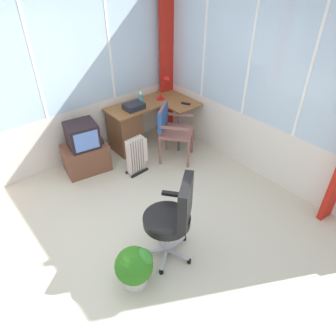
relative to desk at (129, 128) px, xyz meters
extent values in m
cube|color=beige|center=(-1.16, -1.79, -0.43)|extent=(5.46, 5.17, 0.06)
cube|color=silver|center=(-1.16, 0.33, 0.02)|extent=(4.46, 0.06, 0.83)
cube|color=silver|center=(-1.16, 0.33, 1.26)|extent=(4.37, 0.06, 1.65)
cube|color=white|center=(-1.16, 0.33, 1.26)|extent=(0.04, 0.07, 1.65)
cube|color=white|center=(-0.04, 0.33, 1.26)|extent=(0.04, 0.07, 1.65)
cube|color=silver|center=(1.10, -1.79, 0.02)|extent=(0.06, 4.17, 0.83)
cube|color=silver|center=(1.10, -1.79, 1.26)|extent=(0.06, 4.08, 1.65)
cube|color=white|center=(1.10, -2.20, 1.26)|extent=(0.07, 0.04, 1.65)
cube|color=white|center=(1.10, -1.37, 1.26)|extent=(0.07, 0.04, 1.65)
cube|color=white|center=(1.10, -0.54, 1.26)|extent=(0.07, 0.04, 1.65)
cube|color=red|center=(0.97, 0.20, 0.88)|extent=(0.30, 0.07, 2.56)
cube|color=#905D31|center=(0.37, 0.02, 0.31)|extent=(1.36, 0.52, 0.02)
cube|color=#905D31|center=(0.79, -0.43, 0.31)|extent=(0.52, 0.37, 0.02)
cube|color=brown|center=(-0.08, 0.02, -0.05)|extent=(0.40, 0.48, 0.69)
cylinder|color=#4C4C51|center=(0.58, -0.57, -0.05)|extent=(0.04, 0.04, 0.70)
cylinder|color=#4C4C51|center=(-0.27, 0.23, -0.05)|extent=(0.04, 0.04, 0.70)
cylinder|color=red|center=(0.63, -0.02, 0.33)|extent=(0.13, 0.13, 0.02)
cylinder|color=red|center=(0.63, -0.02, 0.43)|extent=(0.02, 0.02, 0.18)
cylinder|color=red|center=(0.68, -0.05, 0.62)|extent=(0.06, 0.11, 0.16)
cone|color=red|center=(0.73, -0.09, 0.65)|extent=(0.13, 0.13, 0.12)
cube|color=black|center=(0.82, -0.44, 0.34)|extent=(0.11, 0.15, 0.02)
cylinder|color=#3EB9CF|center=(0.29, 0.06, 0.40)|extent=(0.06, 0.06, 0.16)
cone|color=white|center=(0.29, 0.06, 0.51)|extent=(0.06, 0.06, 0.06)
cube|color=#232730|center=(0.08, -0.05, 0.37)|extent=(0.30, 0.23, 0.09)
cylinder|color=#87564C|center=(0.37, -1.02, -0.16)|extent=(0.04, 0.04, 0.46)
cylinder|color=#87564C|center=(0.71, -0.75, -0.16)|extent=(0.04, 0.04, 0.46)
cylinder|color=#87564C|center=(0.09, -0.68, -0.16)|extent=(0.04, 0.04, 0.46)
cylinder|color=#87564C|center=(0.44, -0.41, -0.16)|extent=(0.04, 0.04, 0.46)
cube|color=#87564C|center=(0.40, -0.72, 0.09)|extent=(0.67, 0.67, 0.04)
cube|color=#87564C|center=(0.26, -0.54, 0.30)|extent=(0.36, 0.30, 0.38)
cube|color=#2A4F90|center=(0.26, -0.54, 0.32)|extent=(0.39, 0.33, 0.32)
cube|color=#87564C|center=(0.23, -0.85, 0.27)|extent=(0.30, 0.36, 0.03)
cube|color=#87564C|center=(0.57, -0.58, 0.27)|extent=(0.30, 0.36, 0.03)
cube|color=#B7B7BF|center=(-1.04, -2.17, -0.35)|extent=(0.24, 0.20, 0.02)
cylinder|color=black|center=(-1.15, -2.26, -0.37)|extent=(0.05, 0.05, 0.05)
cube|color=#B7B7BF|center=(-0.89, -2.21, -0.35)|extent=(0.13, 0.27, 0.02)
cylinder|color=black|center=(-0.84, -2.35, -0.37)|extent=(0.05, 0.05, 0.05)
cube|color=#B7B7BF|center=(-0.80, -2.08, -0.35)|extent=(0.28, 0.05, 0.02)
cylinder|color=black|center=(-0.66, -2.07, -0.37)|extent=(0.05, 0.05, 0.05)
cube|color=#B7B7BF|center=(-0.90, -1.95, -0.35)|extent=(0.11, 0.28, 0.02)
cylinder|color=black|center=(-0.86, -1.81, -0.37)|extent=(0.05, 0.05, 0.05)
cube|color=#B7B7BF|center=(-1.05, -2.01, -0.35)|extent=(0.25, 0.18, 0.02)
cylinder|color=black|center=(-1.17, -1.93, -0.37)|extent=(0.05, 0.05, 0.05)
cylinder|color=#B7B7BF|center=(-0.94, -2.08, -0.13)|extent=(0.05, 0.05, 0.42)
cylinder|color=black|center=(-0.94, -2.08, 0.12)|extent=(0.50, 0.50, 0.09)
cube|color=black|center=(-0.82, -2.23, 0.40)|extent=(0.39, 0.34, 0.48)
cube|color=black|center=(-0.72, -1.91, 0.25)|extent=(0.18, 0.20, 0.04)
cube|color=black|center=(-1.15, -2.25, 0.25)|extent=(0.18, 0.20, 0.04)
cube|color=brown|center=(-0.85, -0.07, -0.18)|extent=(0.70, 0.54, 0.43)
cube|color=black|center=(-0.85, -0.07, 0.21)|extent=(0.48, 0.46, 0.36)
cube|color=#658DE3|center=(-0.88, -0.27, 0.21)|extent=(0.34, 0.06, 0.28)
cube|color=#262628|center=(-0.71, -0.10, 0.07)|extent=(0.29, 0.26, 0.07)
cube|color=silver|center=(-0.44, -0.62, -0.09)|extent=(0.03, 0.10, 0.55)
cube|color=silver|center=(-0.40, -0.62, -0.09)|extent=(0.03, 0.10, 0.55)
cube|color=silver|center=(-0.36, -0.62, -0.09)|extent=(0.03, 0.10, 0.55)
cube|color=silver|center=(-0.31, -0.61, -0.09)|extent=(0.03, 0.10, 0.55)
cube|color=silver|center=(-0.27, -0.61, -0.09)|extent=(0.03, 0.10, 0.55)
cube|color=silver|center=(-0.23, -0.61, -0.09)|extent=(0.03, 0.10, 0.55)
cube|color=silver|center=(-0.19, -0.61, -0.09)|extent=(0.03, 0.10, 0.55)
cube|color=black|center=(-0.31, -0.68, -0.38)|extent=(0.31, 0.05, 0.03)
cube|color=black|center=(-0.32, -0.54, -0.38)|extent=(0.31, 0.05, 0.03)
cube|color=silver|center=(-0.15, -0.60, -0.06)|extent=(0.05, 0.09, 0.39)
cylinder|color=beige|center=(-1.42, -2.16, -0.34)|extent=(0.26, 0.26, 0.12)
sphere|color=#2C741D|center=(-1.42, -2.16, -0.13)|extent=(0.39, 0.39, 0.39)
sphere|color=#368A30|center=(-1.35, -2.20, -0.06)|extent=(0.21, 0.21, 0.21)
camera|label=1|loc=(-2.39, -3.85, 2.47)|focal=33.32mm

